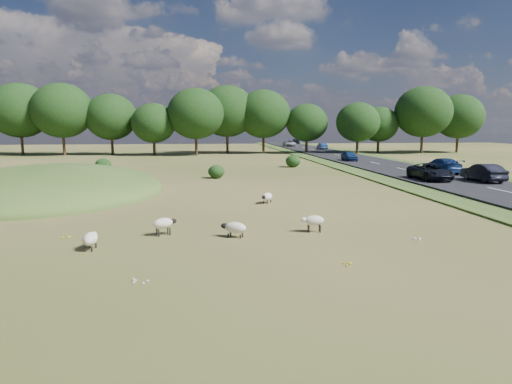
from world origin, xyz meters
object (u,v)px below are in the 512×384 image
Objects in this scene: sheep_4 at (90,239)px; car_5 at (483,173)px; car_6 at (349,156)px; car_0 at (430,172)px; car_1 at (295,141)px; car_4 at (322,146)px; sheep_0 at (164,223)px; sheep_1 at (314,220)px; car_3 at (289,143)px; sheep_2 at (267,197)px; car_7 at (442,166)px; sheep_3 at (235,228)px.

sheep_4 is 32.18m from car_5.
car_0 is at bearing -90.00° from car_6.
car_1 is at bearing -90.00° from car_5.
car_0 reaches higher than car_4.
car_5 reaches higher than sheep_0.
car_4 is at bearing -102.40° from sheep_1.
car_5 reaches higher than car_3.
sheep_4 is 98.44m from car_1.
sheep_2 is at bearing -150.20° from car_0.
car_6 reaches higher than sheep_4.
car_3 is at bearing -159.22° from sheep_2.
sheep_0 is 0.22× the size of car_7.
car_6 is 16.94m from car_7.
car_0 is (20.87, 16.49, 0.39)m from sheep_0.
car_5 reaches higher than sheep_3.
car_3 is at bearing 90.00° from car_6.
sheep_1 is 23.48m from car_5.
sheep_3 is at bearing -114.65° from car_6.
sheep_3 is at bearing 45.88° from car_7.
sheep_4 is at bearing -141.82° from car_0.
car_5 is at bearing -55.67° from sheep_4.
car_1 is (24.67, 92.55, 0.34)m from sheep_0.
sheep_3 is 24.75m from car_0.
sheep_1 is at bearing -30.06° from sheep_0.
car_3 is 42.27m from car_6.
car_0 is 63.87m from car_3.
sheep_4 is (-5.73, -1.31, 0.00)m from sheep_3.
car_7 is (3.80, -16.51, 0.11)m from car_6.
sheep_0 is 0.23× the size of car_0.
car_3 is (14.17, 80.50, 0.40)m from sheep_1.
car_3 is 0.99× the size of car_7.
sheep_0 is at bearing -104.56° from car_3.
sheep_2 is 0.26× the size of car_1.
car_0 is at bearing -108.15° from sheep_3.
car_7 reaches higher than sheep_4.
car_1 is at bearing 86.01° from car_6.
car_3 is 58.90m from car_7.
car_5 is at bearing -86.67° from car_3.
sheep_1 is 0.29× the size of car_4.
sheep_3 is at bearing 15.50° from sheep_2.
sheep_2 is 20.31m from car_5.
car_0 reaches higher than car_1.
sheep_2 is 0.32× the size of car_6.
car_1 reaches higher than sheep_4.
sheep_1 is 0.89× the size of sheep_3.
car_4 is at bearing -165.38° from sheep_2.
sheep_0 is 70.73m from car_4.
car_1 is at bearing -90.00° from car_4.
car_0 is at bearing 85.64° from car_4.
sheep_1 is 3.67m from sheep_3.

